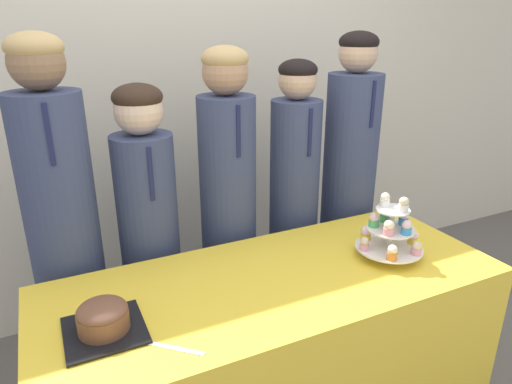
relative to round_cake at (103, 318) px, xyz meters
name	(u,v)px	position (x,y,z in m)	size (l,w,h in m)	color
wall_back	(175,77)	(0.63, 1.25, 0.56)	(9.00, 0.06, 2.70)	beige
table	(275,357)	(0.63, 0.05, -0.42)	(1.74, 0.69, 0.74)	yellow
round_cake	(103,318)	(0.00, 0.00, 0.00)	(0.24, 0.24, 0.11)	black
cake_knife	(151,343)	(0.12, -0.12, -0.05)	(0.20, 0.18, 0.01)	silver
cupcake_stand	(391,231)	(1.12, 0.00, 0.06)	(0.27, 0.27, 0.27)	silver
student_0	(66,245)	(-0.06, 0.58, 0.00)	(0.28, 0.28, 1.61)	#384266
student_1	(151,247)	(0.28, 0.58, -0.09)	(0.26, 0.26, 1.41)	#384266
student_2	(229,218)	(0.66, 0.58, -0.02)	(0.26, 0.26, 1.54)	#384266
student_3	(293,213)	(1.01, 0.58, -0.06)	(0.25, 0.25, 1.48)	#384266
student_4	(348,194)	(1.34, 0.58, -0.01)	(0.28, 0.28, 1.60)	#384266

